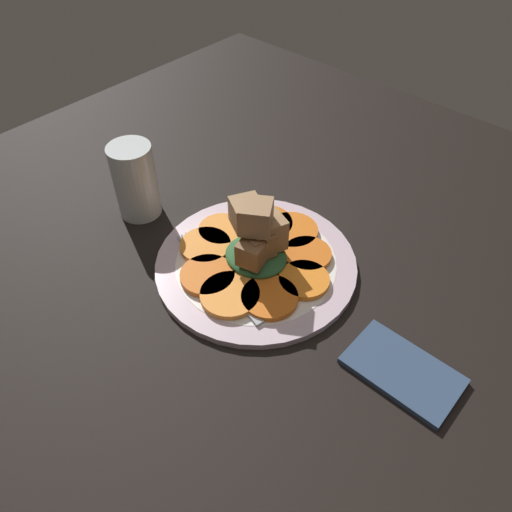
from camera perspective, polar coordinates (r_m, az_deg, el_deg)
The scene contains 15 objects.
table_slab at distance 71.46cm, azimuth 0.00°, elevation -1.76°, with size 120.00×120.00×2.00cm, color black.
plate at distance 70.36cm, azimuth 0.00°, elevation -0.91°, with size 28.28×28.28×1.05cm.
carrot_slice_0 at distance 74.22cm, azimuth -3.95°, elevation 2.99°, with size 6.81×6.81×0.80cm, color orange.
carrot_slice_1 at distance 71.95cm, azimuth -5.79°, elevation 1.19°, with size 7.33×7.33×0.80cm, color orange.
carrot_slice_2 at distance 67.83cm, azimuth -5.57°, elevation -2.22°, with size 7.47×7.47×0.80cm, color orange.
carrot_slice_3 at distance 65.32cm, azimuth -3.00°, elevation -4.44°, with size 7.88×7.88×0.80cm, color orange.
carrot_slice_4 at distance 64.97cm, azimuth 1.55°, elevation -4.74°, with size 7.48×7.48×0.80cm, color orange.
carrot_slice_5 at distance 67.26cm, azimuth 5.52°, elevation -2.74°, with size 6.85×6.85×0.80cm, color orange.
carrot_slice_6 at distance 70.69cm, azimuth 5.87°, elevation 0.20°, with size 6.86×6.86×0.80cm, color orange.
carrot_slice_7 at distance 74.02cm, azimuth 4.21°, elevation 2.84°, with size 7.77×7.77×0.80cm, color orange.
carrot_slice_8 at distance 75.07cm, azimuth 1.08°, elevation 3.70°, with size 8.17×8.17×0.80cm, color #D66115.
center_pile at distance 67.25cm, azimuth 0.05°, elevation 2.10°, with size 8.97×8.92×10.17cm.
fork at distance 68.31cm, azimuth -4.48°, elevation -1.93°, with size 19.77×6.44×0.40cm.
water_glass at distance 78.19cm, azimuth -13.65°, elevation 8.35°, with size 6.54×6.54×11.82cm.
napkin at distance 62.17cm, azimuth 16.40°, elevation -12.47°, with size 13.03×7.82×0.80cm.
Camera 1 is at (32.69, -36.34, 53.12)cm, focal length 35.00 mm.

